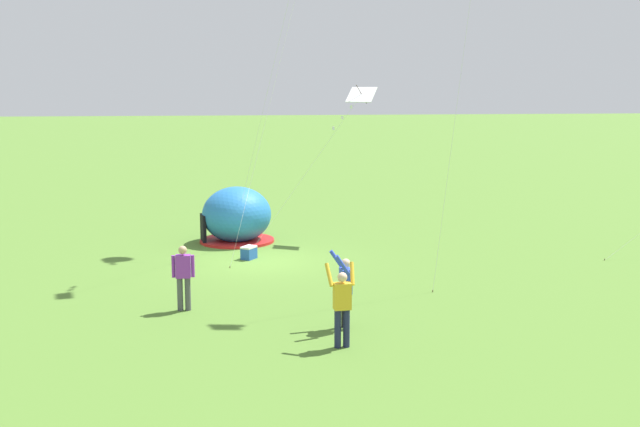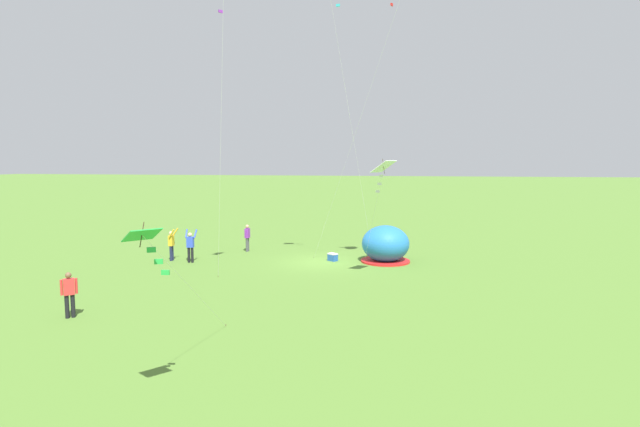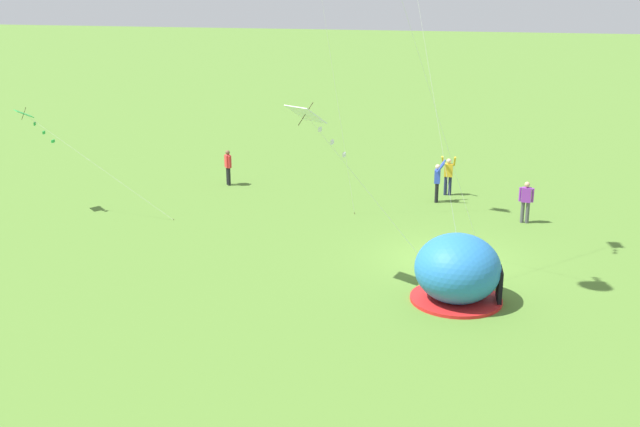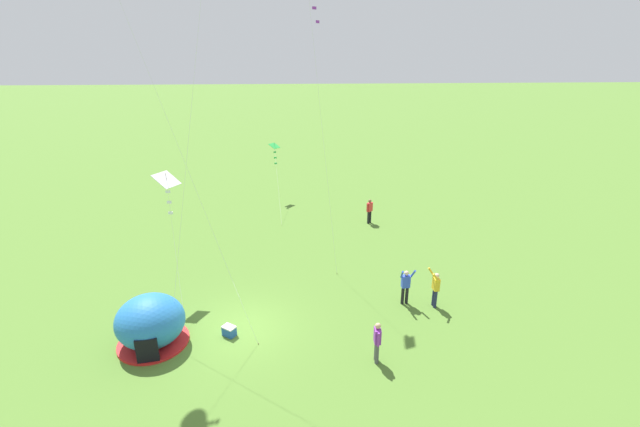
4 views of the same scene
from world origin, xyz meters
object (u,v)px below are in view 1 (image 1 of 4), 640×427
object	(u,v)px
person_with_toddler	(345,288)
kite_white	(358,99)
person_flying_kite	(342,304)
cooler_box	(249,253)
person_far_back	(183,274)
popup_tent	(237,216)

from	to	relation	value
person_with_toddler	kite_white	xyz separation A→B (m)	(-10.93, 2.52, 4.35)
person_flying_kite	cooler_box	bearing A→B (deg)	-170.61
person_far_back	kite_white	bearing A→B (deg)	144.04
person_far_back	kite_white	distance (m)	11.74
popup_tent	cooler_box	size ratio (longest dim) A/B	4.35
cooler_box	person_far_back	world-z (taller)	person_far_back
cooler_box	person_flying_kite	size ratio (longest dim) A/B	0.34
popup_tent	cooler_box	xyz separation A→B (m)	(3.02, 0.27, -0.78)
person_far_back	person_with_toddler	bearing A→B (deg)	61.41
cooler_box	person_far_back	distance (m)	6.19
cooler_box	kite_white	world-z (taller)	kite_white
popup_tent	person_far_back	xyz separation A→B (m)	(8.82, -1.76, -0.03)
popup_tent	person_far_back	size ratio (longest dim) A/B	1.63
cooler_box	person_far_back	size ratio (longest dim) A/B	0.37
cooler_box	kite_white	size ratio (longest dim) A/B	0.11
popup_tent	person_with_toddler	xyz separation A→B (m)	(10.93, 2.11, 0.00)
person_flying_kite	kite_white	bearing A→B (deg)	166.93
person_with_toddler	person_flying_kite	xyz separation A→B (m)	(1.31, -0.32, 0.00)
person_flying_kite	kite_white	size ratio (longest dim) A/B	0.32
popup_tent	person_far_back	distance (m)	8.99
cooler_box	person_with_toddler	distance (m)	8.16
person_far_back	kite_white	world-z (taller)	kite_white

